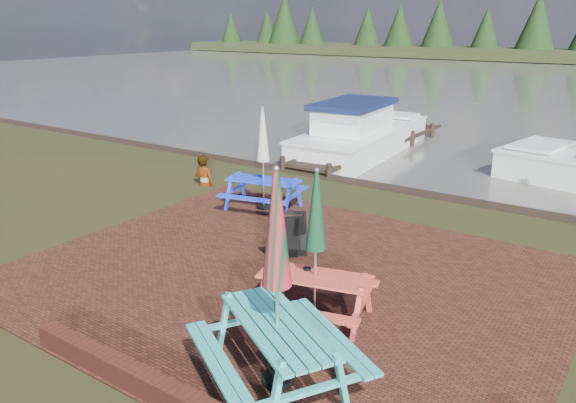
{
  "coord_description": "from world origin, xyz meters",
  "views": [
    {
      "loc": [
        5.04,
        -6.28,
        4.21
      ],
      "look_at": [
        -0.63,
        1.95,
        1.0
      ],
      "focal_mm": 35.0,
      "sensor_mm": 36.0,
      "label": 1
    }
  ],
  "objects_px": {
    "picnic_table_teal": "(277,314)",
    "person": "(203,155)",
    "picnic_table_blue": "(263,175)",
    "boat_jetty": "(360,136)",
    "jetty": "(371,144)",
    "picnic_table_red": "(315,269)",
    "chalkboard": "(288,236)"
  },
  "relations": [
    {
      "from": "jetty",
      "to": "boat_jetty",
      "type": "xyz_separation_m",
      "value": [
        -0.31,
        -0.28,
        0.31
      ]
    },
    {
      "from": "boat_jetty",
      "to": "jetty",
      "type": "bearing_deg",
      "value": 38.0
    },
    {
      "from": "picnic_table_blue",
      "to": "person",
      "type": "distance_m",
      "value": 2.6
    },
    {
      "from": "picnic_table_red",
      "to": "boat_jetty",
      "type": "xyz_separation_m",
      "value": [
        -4.95,
        10.93,
        -0.38
      ]
    },
    {
      "from": "jetty",
      "to": "person",
      "type": "distance_m",
      "value": 7.08
    },
    {
      "from": "person",
      "to": "chalkboard",
      "type": "bearing_deg",
      "value": 144.99
    },
    {
      "from": "picnic_table_red",
      "to": "picnic_table_blue",
      "type": "bearing_deg",
      "value": 121.16
    },
    {
      "from": "picnic_table_blue",
      "to": "chalkboard",
      "type": "distance_m",
      "value": 2.97
    },
    {
      "from": "picnic_table_red",
      "to": "person",
      "type": "bearing_deg",
      "value": 130.95
    },
    {
      "from": "picnic_table_blue",
      "to": "person",
      "type": "relative_size",
      "value": 1.43
    },
    {
      "from": "picnic_table_blue",
      "to": "boat_jetty",
      "type": "xyz_separation_m",
      "value": [
        -1.26,
        7.27,
        -0.41
      ]
    },
    {
      "from": "picnic_table_teal",
      "to": "person",
      "type": "height_order",
      "value": "picnic_table_teal"
    },
    {
      "from": "picnic_table_blue",
      "to": "boat_jetty",
      "type": "distance_m",
      "value": 7.39
    },
    {
      "from": "picnic_table_blue",
      "to": "person",
      "type": "bearing_deg",
      "value": 152.45
    },
    {
      "from": "person",
      "to": "boat_jetty",
      "type": "bearing_deg",
      "value": -105.15
    },
    {
      "from": "picnic_table_red",
      "to": "jetty",
      "type": "bearing_deg",
      "value": 98.45
    },
    {
      "from": "picnic_table_teal",
      "to": "picnic_table_red",
      "type": "height_order",
      "value": "picnic_table_teal"
    },
    {
      "from": "picnic_table_blue",
      "to": "boat_jetty",
      "type": "bearing_deg",
      "value": 87.36
    },
    {
      "from": "picnic_table_teal",
      "to": "person",
      "type": "relative_size",
      "value": 1.64
    },
    {
      "from": "chalkboard",
      "to": "person",
      "type": "relative_size",
      "value": 0.51
    },
    {
      "from": "picnic_table_teal",
      "to": "boat_jetty",
      "type": "height_order",
      "value": "picnic_table_teal"
    },
    {
      "from": "jetty",
      "to": "boat_jetty",
      "type": "distance_m",
      "value": 0.52
    },
    {
      "from": "chalkboard",
      "to": "boat_jetty",
      "type": "relative_size",
      "value": 0.12
    },
    {
      "from": "picnic_table_teal",
      "to": "jetty",
      "type": "distance_m",
      "value": 13.83
    },
    {
      "from": "picnic_table_teal",
      "to": "picnic_table_blue",
      "type": "distance_m",
      "value": 6.72
    },
    {
      "from": "picnic_table_teal",
      "to": "boat_jetty",
      "type": "xyz_separation_m",
      "value": [
        -5.43,
        12.54,
        -0.53
      ]
    },
    {
      "from": "chalkboard",
      "to": "jetty",
      "type": "relative_size",
      "value": 0.09
    },
    {
      "from": "picnic_table_blue",
      "to": "jetty",
      "type": "relative_size",
      "value": 0.26
    },
    {
      "from": "jetty",
      "to": "picnic_table_red",
      "type": "bearing_deg",
      "value": -67.48
    },
    {
      "from": "boat_jetty",
      "to": "person",
      "type": "distance_m",
      "value": 6.72
    },
    {
      "from": "chalkboard",
      "to": "person",
      "type": "distance_m",
      "value": 5.38
    },
    {
      "from": "boat_jetty",
      "to": "person",
      "type": "bearing_deg",
      "value": -105.38
    }
  ]
}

